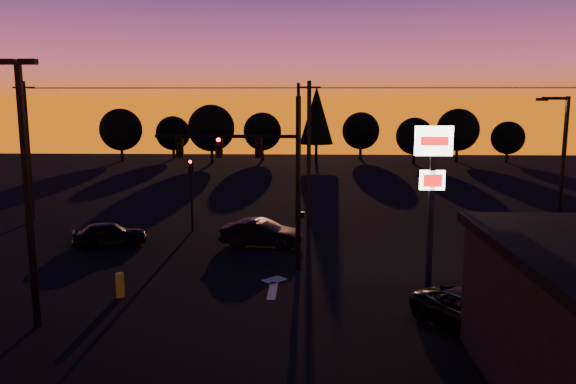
# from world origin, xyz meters

# --- Properties ---
(ground) EXTENTS (120.00, 120.00, 0.00)m
(ground) POSITION_xyz_m (0.00, 0.00, 0.00)
(ground) COLOR black
(ground) RESTS_ON ground
(lane_arrow) EXTENTS (1.20, 3.10, 0.01)m
(lane_arrow) POSITION_xyz_m (0.50, 1.67, 0.01)
(lane_arrow) COLOR beige
(lane_arrow) RESTS_ON ground
(traffic_signal_mast) EXTENTS (6.79, 0.52, 8.58)m
(traffic_signal_mast) POSITION_xyz_m (-0.10, 3.99, 4.94)
(traffic_signal_mast) COLOR black
(traffic_signal_mast) RESTS_ON ground
(secondary_signal) EXTENTS (0.30, 0.31, 4.35)m
(secondary_signal) POSITION_xyz_m (-5.00, 11.49, 2.86)
(secondary_signal) COLOR black
(secondary_signal) RESTS_ON ground
(parking_lot_light) EXTENTS (1.25, 0.30, 9.14)m
(parking_lot_light) POSITION_xyz_m (-7.50, -3.00, 5.27)
(parking_lot_light) COLOR black
(parking_lot_light) RESTS_ON ground
(pylon_sign) EXTENTS (1.50, 0.28, 6.80)m
(pylon_sign) POSITION_xyz_m (7.00, 1.50, 4.91)
(pylon_sign) COLOR black
(pylon_sign) RESTS_ON ground
(streetlight) EXTENTS (1.55, 0.35, 8.00)m
(streetlight) POSITION_xyz_m (13.91, 5.50, 4.42)
(streetlight) COLOR black
(streetlight) RESTS_ON ground
(utility_pole_0) EXTENTS (1.40, 0.26, 9.00)m
(utility_pole_0) POSITION_xyz_m (-16.00, 14.00, 4.59)
(utility_pole_0) COLOR black
(utility_pole_0) RESTS_ON ground
(utility_pole_1) EXTENTS (1.40, 0.26, 9.00)m
(utility_pole_1) POSITION_xyz_m (2.00, 14.00, 4.59)
(utility_pole_1) COLOR black
(utility_pole_1) RESTS_ON ground
(power_wires) EXTENTS (36.00, 1.22, 0.07)m
(power_wires) POSITION_xyz_m (2.00, 14.00, 8.57)
(power_wires) COLOR black
(power_wires) RESTS_ON ground
(bollard) EXTENTS (0.33, 0.33, 0.99)m
(bollard) POSITION_xyz_m (-5.57, 0.02, 0.50)
(bollard) COLOR gold
(bollard) RESTS_ON ground
(tree_0) EXTENTS (5.36, 5.36, 6.74)m
(tree_0) POSITION_xyz_m (-22.00, 50.00, 4.06)
(tree_0) COLOR black
(tree_0) RESTS_ON ground
(tree_1) EXTENTS (4.54, 4.54, 5.71)m
(tree_1) POSITION_xyz_m (-16.00, 53.00, 3.43)
(tree_1) COLOR black
(tree_1) RESTS_ON ground
(tree_2) EXTENTS (5.77, 5.78, 7.26)m
(tree_2) POSITION_xyz_m (-10.00, 48.00, 4.37)
(tree_2) COLOR black
(tree_2) RESTS_ON ground
(tree_3) EXTENTS (4.95, 4.95, 6.22)m
(tree_3) POSITION_xyz_m (-4.00, 52.00, 3.75)
(tree_3) COLOR black
(tree_3) RESTS_ON ground
(tree_4) EXTENTS (4.18, 4.18, 9.50)m
(tree_4) POSITION_xyz_m (3.00, 49.00, 5.93)
(tree_4) COLOR black
(tree_4) RESTS_ON ground
(tree_5) EXTENTS (4.95, 4.95, 6.22)m
(tree_5) POSITION_xyz_m (9.00, 54.00, 3.75)
(tree_5) COLOR black
(tree_5) RESTS_ON ground
(tree_6) EXTENTS (4.54, 4.54, 5.71)m
(tree_6) POSITION_xyz_m (15.00, 48.00, 3.43)
(tree_6) COLOR black
(tree_6) RESTS_ON ground
(tree_7) EXTENTS (5.36, 5.36, 6.74)m
(tree_7) POSITION_xyz_m (21.00, 51.00, 4.06)
(tree_7) COLOR black
(tree_7) RESTS_ON ground
(tree_8) EXTENTS (4.12, 4.12, 5.19)m
(tree_8) POSITION_xyz_m (27.00, 50.00, 3.12)
(tree_8) COLOR black
(tree_8) RESTS_ON ground
(car_left) EXTENTS (4.20, 2.93, 1.33)m
(car_left) POSITION_xyz_m (-8.79, 7.96, 0.66)
(car_left) COLOR black
(car_left) RESTS_ON ground
(car_mid) EXTENTS (4.54, 2.28, 1.43)m
(car_mid) POSITION_xyz_m (-0.55, 8.17, 0.72)
(car_mid) COLOR black
(car_mid) RESTS_ON ground
(suv_parked) EXTENTS (4.24, 4.97, 1.27)m
(suv_parked) POSITION_xyz_m (7.64, -2.81, 0.63)
(suv_parked) COLOR black
(suv_parked) RESTS_ON ground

